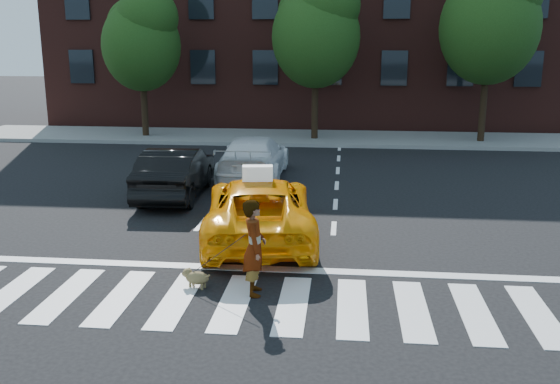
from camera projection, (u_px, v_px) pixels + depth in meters
name	position (u px, v px, depth m)	size (l,w,h in m)	color
ground	(234.00, 302.00, 10.63)	(120.00, 120.00, 0.00)	black
crosswalk	(234.00, 302.00, 10.63)	(13.00, 2.40, 0.01)	silver
stop_line	(249.00, 268.00, 12.18)	(12.00, 0.30, 0.01)	silver
sidewalk_far	(304.00, 138.00, 27.50)	(30.00, 4.00, 0.15)	slate
building	(314.00, 6.00, 33.31)	(26.00, 10.00, 12.00)	#4B201A
tree_left	(141.00, 36.00, 26.67)	(3.39, 3.38, 6.50)	black
tree_mid	(317.00, 26.00, 25.81)	(3.69, 3.69, 7.10)	black
tree_right	(491.00, 15.00, 25.00)	(4.00, 4.00, 7.70)	black
taxi	(259.00, 209.00, 13.83)	(2.30, 4.99, 1.39)	#FA9A05
black_sedan	(176.00, 172.00, 17.51)	(1.49, 4.26, 1.40)	black
white_suv	(254.00, 158.00, 19.76)	(1.91, 4.70, 1.36)	white
woman	(254.00, 247.00, 10.79)	(0.62, 0.41, 1.71)	#999999
dog	(195.00, 277.00, 11.22)	(0.57, 0.35, 0.33)	olive
taxi_sign	(258.00, 173.00, 13.43)	(0.65, 0.28, 0.32)	white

